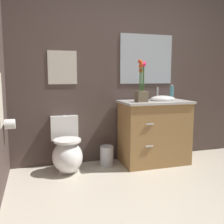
# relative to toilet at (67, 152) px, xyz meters

# --- Properties ---
(ground_plane) EXTENTS (9.97, 9.97, 0.00)m
(ground_plane) POSITION_rel_toilet_xyz_m (0.79, -1.49, -0.24)
(ground_plane) COLOR beige
(wall_back) EXTENTS (4.65, 0.05, 2.50)m
(wall_back) POSITION_rel_toilet_xyz_m (0.99, 0.30, 1.01)
(wall_back) COLOR #4C3D38
(wall_back) RESTS_ON ground_plane
(toilet) EXTENTS (0.38, 0.59, 0.69)m
(toilet) POSITION_rel_toilet_xyz_m (0.00, 0.00, 0.00)
(toilet) COLOR white
(toilet) RESTS_ON ground_plane
(vanity_cabinet) EXTENTS (0.94, 0.56, 1.05)m
(vanity_cabinet) POSITION_rel_toilet_xyz_m (1.21, -0.03, 0.21)
(vanity_cabinet) COLOR #9E7242
(vanity_cabinet) RESTS_ON ground_plane
(flower_vase) EXTENTS (0.14, 0.14, 0.55)m
(flower_vase) POSITION_rel_toilet_xyz_m (0.97, -0.12, 0.83)
(flower_vase) COLOR brown
(flower_vase) RESTS_ON vanity_cabinet
(soap_bottle) EXTENTS (0.05, 0.05, 0.22)m
(soap_bottle) POSITION_rel_toilet_xyz_m (1.45, -0.04, 0.73)
(soap_bottle) COLOR teal
(soap_bottle) RESTS_ON vanity_cabinet
(trash_bin) EXTENTS (0.18, 0.18, 0.27)m
(trash_bin) POSITION_rel_toilet_xyz_m (0.54, 0.05, -0.11)
(trash_bin) COLOR #B7B7BC
(trash_bin) RESTS_ON ground_plane
(wall_poster) EXTENTS (0.38, 0.01, 0.44)m
(wall_poster) POSITION_rel_toilet_xyz_m (0.00, 0.27, 1.08)
(wall_poster) COLOR beige
(wall_mirror) EXTENTS (0.80, 0.01, 0.70)m
(wall_mirror) POSITION_rel_toilet_xyz_m (1.20, 0.27, 1.21)
(wall_mirror) COLOR #B2BCC6
(toilet_paper_roll) EXTENTS (0.11, 0.11, 0.11)m
(toilet_paper_roll) POSITION_rel_toilet_xyz_m (-0.64, -0.20, 0.44)
(toilet_paper_roll) COLOR white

